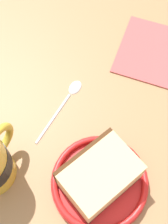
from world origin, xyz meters
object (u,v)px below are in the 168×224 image
(teaspoon, at_px, (68,97))
(small_plate, at_px, (100,182))
(cake_slice, at_px, (99,176))
(folded_napkin, at_px, (156,52))

(teaspoon, bearing_deg, small_plate, 155.37)
(cake_slice, xyz_separation_m, folded_napkin, (0.10, -0.25, -0.04))
(cake_slice, height_order, folded_napkin, cake_slice)
(small_plate, distance_m, cake_slice, 0.03)
(cake_slice, bearing_deg, small_plate, 176.23)
(cake_slice, xyz_separation_m, teaspoon, (0.14, -0.07, -0.04))
(small_plate, xyz_separation_m, cake_slice, (0.00, -0.00, 0.03))
(teaspoon, distance_m, folded_napkin, 0.19)
(small_plate, height_order, cake_slice, cake_slice)
(teaspoon, height_order, folded_napkin, teaspoon)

